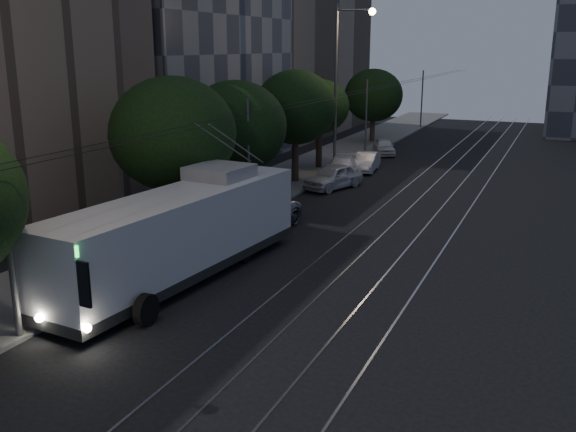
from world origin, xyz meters
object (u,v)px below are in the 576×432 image
(car_white_d, at_px, (384,147))
(streetlamp_far, at_px, (342,75))
(pickup_silver, at_px, (249,214))
(car_white_c, at_px, (366,162))
(car_white_a, at_px, (333,177))
(streetlamp_near, at_px, (5,110))
(trolleybus, at_px, (182,233))
(car_white_b, at_px, (342,168))

(car_white_d, xyz_separation_m, streetlamp_far, (-0.47, -9.27, 5.97))
(pickup_silver, xyz_separation_m, car_white_c, (0.76, 16.50, -0.12))
(car_white_a, xyz_separation_m, streetlamp_near, (-1.03, -23.48, 6.08))
(car_white_c, relative_size, streetlamp_far, 0.36)
(trolleybus, height_order, streetlamp_near, streetlamp_near)
(streetlamp_far, bearing_deg, car_white_d, 87.09)
(streetlamp_near, height_order, streetlamp_far, streetlamp_near)
(car_white_c, bearing_deg, pickup_silver, -98.79)
(car_white_d, bearing_deg, streetlamp_near, -113.68)
(car_white_b, bearing_deg, trolleybus, -102.84)
(streetlamp_near, distance_m, streetlamp_far, 27.76)
(trolleybus, relative_size, car_white_c, 3.23)
(car_white_d, bearing_deg, pickup_silver, -112.96)
(streetlamp_near, bearing_deg, trolleybus, 80.01)
(car_white_b, bearing_deg, streetlamp_far, 99.37)
(pickup_silver, height_order, car_white_a, pickup_silver)
(car_white_a, relative_size, streetlamp_near, 0.38)
(car_white_c, distance_m, streetlamp_near, 30.38)
(trolleybus, distance_m, car_white_b, 20.24)
(car_white_d, distance_m, streetlamp_far, 11.04)
(pickup_silver, relative_size, streetlamp_far, 0.50)
(streetlamp_near, bearing_deg, pickup_silver, 87.98)
(car_white_a, relative_size, car_white_b, 0.91)
(streetlamp_near, bearing_deg, car_white_b, 89.00)
(trolleybus, xyz_separation_m, streetlamp_near, (-1.14, -6.50, 5.06))
(car_white_a, height_order, streetlamp_far, streetlamp_far)
(trolleybus, distance_m, streetlamp_far, 21.84)
(car_white_a, bearing_deg, car_white_b, 118.75)
(streetlamp_near, xyz_separation_m, streetlamp_far, (-0.00, 27.75, -0.20))
(pickup_silver, xyz_separation_m, streetlamp_far, (-0.47, 14.53, 5.84))
(streetlamp_far, bearing_deg, car_white_b, -65.87)
(car_white_a, bearing_deg, car_white_c, 107.07)
(trolleybus, distance_m, streetlamp_near, 8.32)
(car_white_a, distance_m, car_white_d, 13.56)
(pickup_silver, height_order, streetlamp_near, streetlamp_near)
(car_white_b, distance_m, streetlamp_near, 27.40)
(trolleybus, relative_size, streetlamp_near, 1.12)
(trolleybus, relative_size, streetlamp_far, 1.15)
(trolleybus, bearing_deg, streetlamp_near, -94.69)
(car_white_a, xyz_separation_m, car_white_d, (-0.56, 13.55, -0.09))
(pickup_silver, distance_m, streetlamp_near, 14.55)
(car_white_c, xyz_separation_m, streetlamp_far, (-1.23, -1.97, 5.96))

